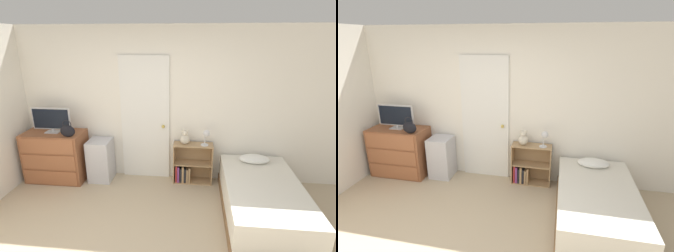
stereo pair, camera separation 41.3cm
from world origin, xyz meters
TOP-DOWN VIEW (x-y plane):
  - wall_back at (0.00, 2.26)m, footprint 10.00×0.06m
  - door_closed at (-0.12, 2.21)m, footprint 0.81×0.09m
  - dresser at (-1.64, 1.95)m, footprint 0.98×0.53m
  - tv at (-1.64, 1.96)m, footprint 0.64×0.16m
  - handbag at (-1.29, 1.77)m, footprint 0.24×0.10m
  - storage_bin at (-0.88, 2.01)m, footprint 0.38×0.40m
  - bookshelf at (0.63, 2.09)m, footprint 0.65×0.25m
  - teddy_bear at (0.55, 2.08)m, footprint 0.16×0.16m
  - desk_lamp at (0.89, 2.05)m, footprint 0.14×0.13m
  - bed at (1.65, 1.30)m, footprint 1.04×1.84m

SIDE VIEW (x-z plane):
  - bed at x=1.65m, z-range -0.05..0.54m
  - bookshelf at x=0.63m, z-range -0.07..0.62m
  - storage_bin at x=-0.88m, z-range 0.00..0.72m
  - dresser at x=-1.64m, z-range 0.00..0.85m
  - teddy_bear at x=0.55m, z-range 0.67..0.92m
  - desk_lamp at x=0.89m, z-range 0.74..1.01m
  - handbag at x=-1.29m, z-range 0.82..1.10m
  - door_closed at x=-0.12m, z-range 0.00..2.09m
  - tv at x=-1.64m, z-range 0.86..1.28m
  - wall_back at x=0.00m, z-range 0.00..2.55m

